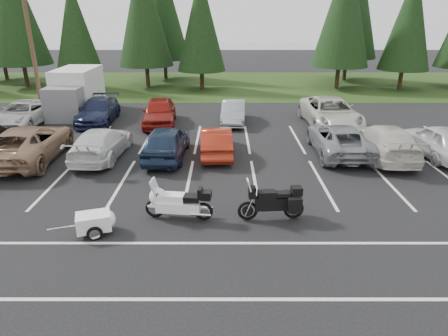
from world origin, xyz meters
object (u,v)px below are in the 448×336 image
(car_near_5, at_px, (216,141))
(car_far_2, at_px, (159,112))
(car_near_4, at_px, (166,142))
(car_near_8, at_px, (440,141))
(car_near_6, at_px, (339,139))
(box_truck, at_px, (73,93))
(touring_motorcycle, at_px, (178,200))
(car_far_4, at_px, (330,113))
(cargo_trailer, at_px, (94,224))
(utility_pole, at_px, (31,42))
(car_near_3, at_px, (101,143))
(car_far_0, at_px, (23,113))
(car_far_1, at_px, (98,111))
(car_near_2, at_px, (29,143))
(adventure_motorcycle, at_px, (271,199))
(car_far_3, at_px, (233,112))
(car_near_7, at_px, (384,141))

(car_near_5, distance_m, car_far_2, 6.50)
(car_near_4, bearing_deg, car_near_8, -177.13)
(car_near_6, relative_size, car_near_8, 1.14)
(box_truck, relative_size, touring_motorcycle, 2.22)
(car_far_4, bearing_deg, cargo_trailer, -132.26)
(utility_pole, xyz_separation_m, car_near_8, (22.11, -7.83, -3.92))
(car_near_8, bearing_deg, car_near_5, -5.39)
(car_near_3, distance_m, car_far_4, 13.28)
(car_near_6, height_order, cargo_trailer, car_near_6)
(car_near_8, relative_size, car_far_0, 0.90)
(car_near_3, relative_size, car_far_1, 0.98)
(car_near_2, bearing_deg, car_near_4, -179.49)
(car_near_4, height_order, car_far_4, car_far_4)
(touring_motorcycle, height_order, adventure_motorcycle, adventure_motorcycle)
(car_far_1, height_order, adventure_motorcycle, adventure_motorcycle)
(car_far_3, bearing_deg, car_near_4, -114.33)
(car_near_8, relative_size, cargo_trailer, 3.06)
(car_far_0, bearing_deg, car_far_1, 10.68)
(utility_pole, height_order, cargo_trailer, utility_pole)
(car_near_8, bearing_deg, car_far_3, -36.53)
(car_near_6, relative_size, car_far_1, 1.05)
(car_near_7, height_order, car_far_1, car_near_7)
(car_near_5, xyz_separation_m, car_far_2, (-3.53, 5.45, 0.12))
(car_near_7, distance_m, car_far_3, 9.28)
(box_truck, distance_m, cargo_trailer, 16.56)
(car_near_8, bearing_deg, adventure_motorcycle, 31.69)
(touring_motorcycle, bearing_deg, car_near_7, 41.00)
(car_near_2, distance_m, car_near_8, 19.17)
(utility_pole, height_order, car_near_6, utility_pole)
(car_far_2, xyz_separation_m, adventure_motorcycle, (5.46, -11.89, -0.05))
(car_near_2, bearing_deg, car_far_1, -101.94)
(car_near_2, distance_m, car_near_3, 3.25)
(car_near_8, xyz_separation_m, car_far_3, (-9.59, 6.13, -0.12))
(car_far_2, xyz_separation_m, touring_motorcycle, (2.41, -11.86, -0.09))
(cargo_trailer, bearing_deg, car_near_2, 108.72)
(car_near_5, bearing_deg, car_near_2, 2.04)
(car_near_8, height_order, touring_motorcycle, car_near_8)
(car_near_5, relative_size, touring_motorcycle, 1.62)
(car_near_7, bearing_deg, car_far_4, -76.08)
(car_near_2, relative_size, car_far_1, 1.18)
(utility_pole, height_order, car_near_3, utility_pole)
(cargo_trailer, height_order, adventure_motorcycle, adventure_motorcycle)
(car_near_2, relative_size, car_far_4, 0.97)
(car_near_3, xyz_separation_m, cargo_trailer, (1.73, -6.97, -0.36))
(car_near_7, xyz_separation_m, car_far_1, (-15.34, 6.34, -0.05))
(car_far_2, bearing_deg, utility_pole, 160.56)
(cargo_trailer, bearing_deg, car_near_6, 20.21)
(car_far_4, xyz_separation_m, adventure_motorcycle, (-4.79, -11.51, -0.09))
(car_near_3, bearing_deg, car_far_1, -69.69)
(car_far_3, bearing_deg, car_near_6, -45.84)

